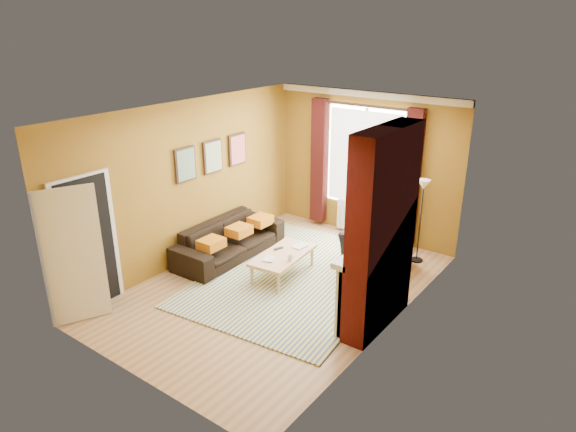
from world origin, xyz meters
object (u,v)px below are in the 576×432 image
Objects in this scene: sofa at (229,240)px; coffee_table at (283,256)px; floor_lamp at (423,198)px; armchair at (375,248)px; wicker_stool at (379,239)px.

coffee_table is (1.25, -0.05, 0.05)m from sofa.
sofa is 3.45m from floor_lamp.
armchair is (2.29, 1.20, 0.02)m from sofa.
floor_lamp is (2.80, 1.82, 0.86)m from sofa.
armchair is at bearing -63.36° from sofa.
coffee_table is 2.57m from floor_lamp.
sofa reaches higher than coffee_table.
sofa is 2.58m from armchair.
sofa reaches higher than wicker_stool.
armchair reaches higher than sofa.
floor_lamp is at bearing -138.72° from armchair.
sofa is at bearing -147.06° from floor_lamp.
wicker_stool is at bearing -50.54° from sofa.
floor_lamp is (1.56, 1.87, 0.82)m from coffee_table.
armchair is 0.81× the size of coffee_table.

